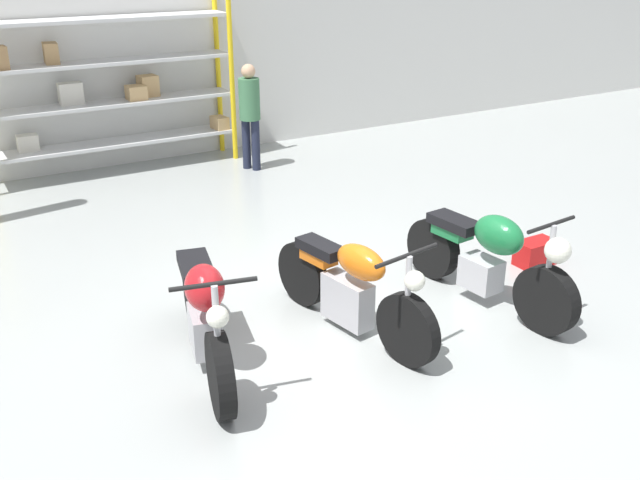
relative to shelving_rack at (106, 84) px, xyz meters
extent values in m
plane|color=#9EA3A0|center=(0.52, -5.82, -1.34)|extent=(30.00, 30.00, 0.00)
cube|color=silver|center=(0.52, 0.36, 0.46)|extent=(30.00, 0.08, 3.60)
cylinder|color=yellow|center=(1.91, -0.28, -0.01)|extent=(0.08, 0.08, 2.68)
cylinder|color=yellow|center=(1.91, 0.27, -0.01)|extent=(0.08, 0.08, 2.68)
cube|color=silver|center=(0.06, -0.01, -0.89)|extent=(3.70, 0.55, 0.05)
cube|color=silver|center=(0.06, -0.01, -0.28)|extent=(3.70, 0.55, 0.05)
cube|color=silver|center=(0.06, -0.01, 0.32)|extent=(3.70, 0.55, 0.05)
cube|color=silver|center=(0.06, -0.01, 0.93)|extent=(3.70, 0.55, 0.05)
cube|color=silver|center=(-0.50, 0.10, -0.10)|extent=(0.34, 0.21, 0.31)
cube|color=tan|center=(0.66, 0.10, -0.10)|extent=(0.30, 0.28, 0.32)
cube|color=tan|center=(1.73, -0.10, -0.77)|extent=(0.23, 0.33, 0.20)
cube|color=tan|center=(0.42, -0.06, -0.15)|extent=(0.28, 0.27, 0.21)
cube|color=silver|center=(-1.20, 0.09, -0.75)|extent=(0.30, 0.21, 0.24)
cube|color=tan|center=(-0.70, 0.08, 0.49)|extent=(0.22, 0.33, 0.29)
cylinder|color=black|center=(-1.00, -6.53, -1.01)|extent=(0.28, 0.68, 0.67)
cylinder|color=black|center=(-0.68, -5.15, -1.01)|extent=(0.28, 0.68, 0.67)
cube|color=#ADADB2|center=(-0.83, -5.79, -1.04)|extent=(0.33, 0.47, 0.36)
ellipsoid|color=#B2191E|center=(-0.86, -5.96, -0.56)|extent=(0.41, 0.48, 0.38)
cube|color=black|center=(-0.74, -5.45, -0.62)|extent=(0.39, 0.64, 0.10)
cube|color=#B2191E|center=(-0.73, -5.39, -0.71)|extent=(0.31, 0.46, 0.12)
cylinder|color=#ADADB2|center=(-0.99, -6.51, -0.64)|extent=(0.06, 0.06, 0.73)
sphere|color=silver|center=(-1.01, -6.58, -0.49)|extent=(0.17, 0.17, 0.17)
cylinder|color=black|center=(-0.99, -6.48, -0.28)|extent=(0.62, 0.18, 0.04)
cylinder|color=black|center=(0.63, -6.68, -1.02)|extent=(0.22, 0.65, 0.64)
cylinder|color=black|center=(0.40, -5.28, -1.02)|extent=(0.22, 0.65, 0.64)
cube|color=#ADADB2|center=(0.50, -5.93, -1.06)|extent=(0.28, 0.55, 0.44)
ellipsoid|color=orange|center=(0.53, -6.10, -0.61)|extent=(0.34, 0.59, 0.30)
cube|color=black|center=(0.44, -5.55, -0.66)|extent=(0.29, 0.54, 0.10)
cube|color=orange|center=(0.44, -5.53, -0.75)|extent=(0.24, 0.38, 0.12)
cylinder|color=#ADADB2|center=(0.62, -6.66, -0.69)|extent=(0.06, 0.06, 0.66)
sphere|color=silver|center=(0.63, -6.73, -0.55)|extent=(0.17, 0.17, 0.17)
cylinder|color=black|center=(0.62, -6.63, -0.36)|extent=(0.69, 0.15, 0.04)
cylinder|color=black|center=(2.03, -6.89, -1.02)|extent=(0.21, 0.66, 0.65)
cylinder|color=black|center=(1.89, -5.44, -1.02)|extent=(0.21, 0.66, 0.65)
cube|color=#ADADB2|center=(1.95, -6.11, -1.05)|extent=(0.30, 0.41, 0.32)
ellipsoid|color=#196B38|center=(1.97, -6.28, -0.59)|extent=(0.37, 0.57, 0.37)
cube|color=black|center=(1.91, -5.71, -0.64)|extent=(0.31, 0.58, 0.10)
cube|color=#196B38|center=(1.91, -5.69, -0.73)|extent=(0.26, 0.41, 0.12)
cylinder|color=#ADADB2|center=(2.02, -6.87, -0.66)|extent=(0.05, 0.05, 0.72)
sphere|color=silver|center=(2.03, -6.94, -0.51)|extent=(0.23, 0.23, 0.23)
cylinder|color=black|center=(2.02, -6.84, -0.30)|extent=(0.62, 0.09, 0.04)
cylinder|color=#1E2338|center=(1.84, -0.88, -0.95)|extent=(0.13, 0.13, 0.79)
cylinder|color=#1E2338|center=(1.93, -1.03, -0.95)|extent=(0.13, 0.13, 0.79)
cylinder|color=#3F724C|center=(1.89, -0.95, -0.25)|extent=(0.43, 0.43, 0.62)
sphere|color=tan|center=(1.89, -0.95, 0.17)|extent=(0.21, 0.21, 0.21)
cube|color=red|center=(3.06, -5.79, -1.20)|extent=(0.44, 0.26, 0.28)
camera|label=1|loc=(-2.63, -10.79, 1.98)|focal=40.00mm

